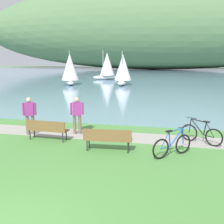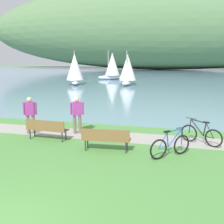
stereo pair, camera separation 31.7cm
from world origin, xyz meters
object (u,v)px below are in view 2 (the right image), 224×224
bicycle_beside_path (170,146)px  park_bench_near_camera (106,138)px  person_on_the_grass (30,113)px  bicycle_leaning_near_bench (201,135)px  sailboat_mid_bay (128,69)px  park_bench_further_along (47,128)px  person_at_shoreline (77,113)px  sailboat_toward_hillside (75,69)px  sailboat_far_off (112,66)px

bicycle_beside_path → park_bench_near_camera: bearing=-179.0°
person_on_the_grass → bicycle_leaning_near_bench: bearing=2.9°
bicycle_beside_path → sailboat_mid_bay: 24.89m
sailboat_mid_bay → bicycle_leaning_near_bench: bearing=-71.6°
park_bench_further_along → bicycle_beside_path: 5.20m
person_at_shoreline → person_on_the_grass: same height
park_bench_near_camera → person_at_shoreline: bearing=134.7°
person_at_shoreline → sailboat_toward_hillside: 22.51m
sailboat_mid_bay → sailboat_toward_hillside: bearing=-168.1°
person_at_shoreline → person_on_the_grass: (-2.05, -0.55, 0.00)m
park_bench_near_camera → person_at_shoreline: (-1.90, 1.92, 0.46)m
person_on_the_grass → sailboat_toward_hillside: 22.33m
person_at_shoreline → sailboat_toward_hillside: size_ratio=0.40×
person_at_shoreline → park_bench_further_along: bearing=-127.4°
park_bench_further_along → person_on_the_grass: bearing=150.7°
bicycle_beside_path → sailboat_mid_bay: sailboat_mid_bay is taller
sailboat_mid_bay → sailboat_far_off: sailboat_far_off is taller
bicycle_leaning_near_bench → person_at_shoreline: person_at_shoreline is taller
park_bench_near_camera → park_bench_further_along: bearing=165.5°
bicycle_leaning_near_bench → sailboat_far_off: bearing=110.7°
bicycle_leaning_near_bench → bicycle_beside_path: bearing=-123.6°
person_at_shoreline → sailboat_mid_bay: sailboat_mid_bay is taller
park_bench_near_camera → person_at_shoreline: person_at_shoreline is taller
park_bench_further_along → bicycle_leaning_near_bench: 6.37m
sailboat_toward_hillside → sailboat_far_off: (2.43, 9.63, 0.14)m
sailboat_toward_hillside → sailboat_far_off: sailboat_far_off is taller
park_bench_near_camera → sailboat_far_off: bearing=104.1°
person_on_the_grass → sailboat_mid_bay: 22.73m
bicycle_leaning_near_bench → bicycle_beside_path: (-1.13, -1.71, 0.00)m
park_bench_further_along → sailboat_far_off: 32.07m
bicycle_beside_path → person_on_the_grass: person_on_the_grass is taller
park_bench_near_camera → bicycle_leaning_near_bench: 3.89m
bicycle_leaning_near_bench → park_bench_further_along: bearing=-170.8°
person_on_the_grass → sailboat_toward_hillside: bearing=107.1°
bicycle_leaning_near_bench → person_on_the_grass: size_ratio=0.91×
person_at_shoreline → park_bench_near_camera: bearing=-45.3°
bicycle_leaning_near_bench → sailboat_far_off: size_ratio=0.34×
park_bench_further_along → person_at_shoreline: size_ratio=1.07×
person_at_shoreline → sailboat_far_off: 31.05m
person_at_shoreline → bicycle_leaning_near_bench: bearing=-1.8°
bicycle_beside_path → person_at_shoreline: 4.68m
park_bench_near_camera → sailboat_far_off: size_ratio=0.40×
park_bench_further_along → bicycle_beside_path: bearing=-7.6°
sailboat_toward_hillside → sailboat_far_off: size_ratio=0.94×
sailboat_mid_bay → sailboat_far_off: 9.23m
sailboat_toward_hillside → person_on_the_grass: bearing=-72.9°
sailboat_mid_bay → sailboat_toward_hillside: sailboat_toward_hillside is taller
bicycle_leaning_near_bench → bicycle_beside_path: size_ratio=1.17×
person_on_the_grass → sailboat_toward_hillside: (-6.57, 21.31, 1.09)m
park_bench_near_camera → sailboat_toward_hillside: 25.05m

